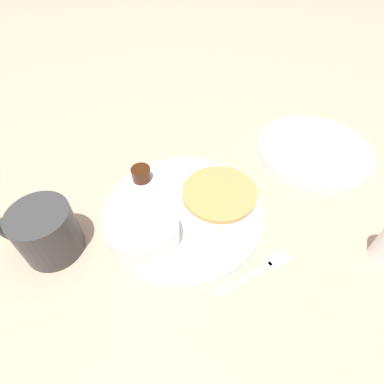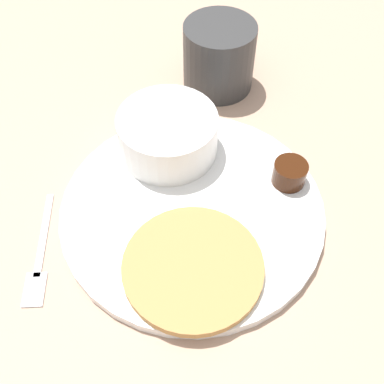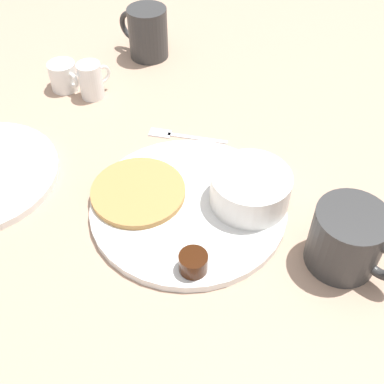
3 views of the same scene
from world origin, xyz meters
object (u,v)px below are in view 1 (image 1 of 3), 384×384
at_px(bowl, 143,230).
at_px(fork, 262,268).
at_px(coffee_mug, 45,232).
at_px(plate, 183,212).

relative_size(bowl, fork, 1.08).
relative_size(coffee_mug, fork, 1.19).
bearing_deg(fork, plate, 63.74).
relative_size(bowl, coffee_mug, 0.91).
xyz_separation_m(bowl, coffee_mug, (-0.04, 0.14, 0.00)).
height_order(plate, coffee_mug, coffee_mug).
bearing_deg(fork, coffee_mug, 98.22).
bearing_deg(coffee_mug, fork, -81.78).
bearing_deg(plate, coffee_mug, 123.38).
bearing_deg(coffee_mug, bowl, -72.42).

